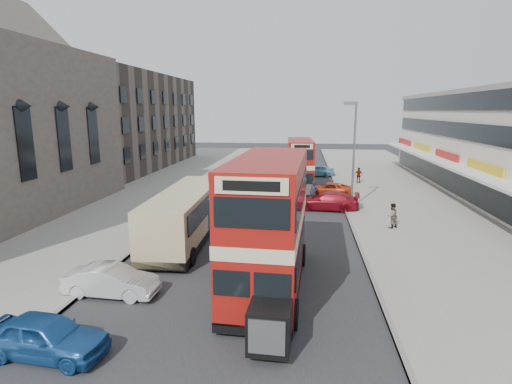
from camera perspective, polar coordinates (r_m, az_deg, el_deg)
The scene contains 19 objects.
ground at distance 14.89m, azimuth -5.70°, elevation -18.78°, with size 160.00×160.00×0.00m, color #28282B.
road_surface at distance 33.50m, azimuth 1.74°, elevation -1.35°, with size 12.00×90.00×0.01m, color #28282B.
pavement_right at distance 34.56m, azimuth 21.98°, elevation -1.68°, with size 12.00×90.00×0.15m, color gray.
pavement_left at distance 36.54m, azimuth -17.35°, elevation -0.67°, with size 12.00×90.00×0.15m, color gray.
kerb_left at distance 34.55m, azimuth -8.39°, elevation -0.94°, with size 0.20×90.00×0.16m, color gray.
kerb_right at distance 33.50m, azimuth 12.19°, elevation -1.48°, with size 0.20×90.00×0.16m, color gray.
brick_terrace at distance 56.35m, azimuth -19.60°, elevation 9.42°, with size 14.00×28.00×12.00m, color #66594C.
street_lamp at distance 30.84m, azimuth 13.67°, elevation 6.21°, with size 1.00×0.20×8.12m.
bus_main at distance 16.76m, azimuth 1.88°, elevation -4.49°, with size 3.07×9.99×5.45m.
bus_second at distance 38.65m, azimuth 6.29°, elevation 3.97°, with size 2.69×8.39×4.60m.
coach at distance 23.69m, azimuth -9.91°, elevation -2.98°, with size 3.00×10.44×2.75m.
car_left_near at distance 14.66m, azimuth -27.77°, elevation -17.71°, with size 1.57×3.90×1.33m, color #1A4E91.
car_left_front at distance 17.84m, azimuth -19.92°, elevation -11.82°, with size 1.34×3.85×1.27m, color silver.
car_right_a at distance 30.99m, azimuth 10.09°, elevation -1.28°, with size 1.94×4.78×1.39m, color maroon.
car_right_b at distance 36.31m, azimuth 10.25°, elevation 0.41°, with size 1.91×4.14×1.15m, color red.
car_right_c at distance 46.55m, azimuth 8.70°, elevation 3.03°, with size 1.58×3.93×1.34m, color #60A5C0.
pedestrian_near at distance 26.78m, azimuth 18.82°, elevation -3.19°, with size 0.60×0.41×1.62m, color gray.
pedestrian_far at distance 42.40m, azimuth 14.40°, elevation 2.34°, with size 0.94×0.39×1.60m, color gray.
cyclist at distance 31.50m, azimuth 8.21°, elevation -1.00°, with size 0.71×1.84×2.10m.
Camera 1 is at (2.93, -12.51, 7.52)m, focal length 28.06 mm.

